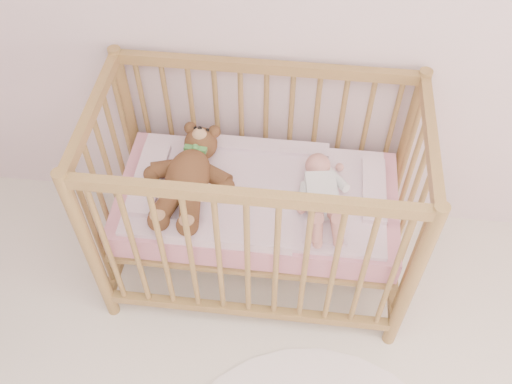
# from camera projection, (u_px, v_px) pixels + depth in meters

# --- Properties ---
(crib) EXTENTS (1.36, 0.76, 1.00)m
(crib) POSITION_uv_depth(u_px,v_px,m) (257.00, 201.00, 2.52)
(crib) COLOR #A17944
(crib) RESTS_ON floor
(mattress) EXTENTS (1.22, 0.62, 0.13)m
(mattress) POSITION_uv_depth(u_px,v_px,m) (257.00, 203.00, 2.53)
(mattress) COLOR pink
(mattress) RESTS_ON crib
(blanket) EXTENTS (1.10, 0.58, 0.06)m
(blanket) POSITION_uv_depth(u_px,v_px,m) (257.00, 192.00, 2.47)
(blanket) COLOR #DD98B5
(blanket) RESTS_ON mattress
(baby) EXTENTS (0.31, 0.52, 0.12)m
(baby) POSITION_uv_depth(u_px,v_px,m) (322.00, 190.00, 2.38)
(baby) COLOR white
(baby) RESTS_ON blanket
(teddy_bear) EXTENTS (0.47, 0.63, 0.16)m
(teddy_bear) POSITION_uv_depth(u_px,v_px,m) (188.00, 177.00, 2.41)
(teddy_bear) COLOR brown
(teddy_bear) RESTS_ON blanket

